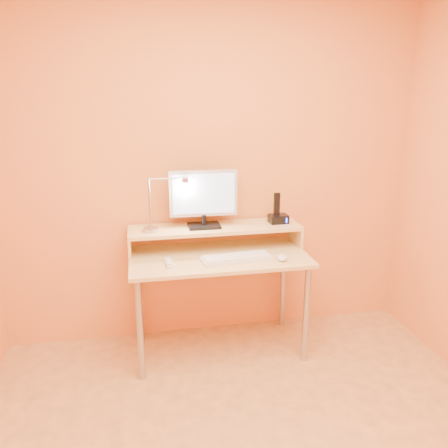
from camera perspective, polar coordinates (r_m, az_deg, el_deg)
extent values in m
cube|color=#F08946|center=(3.21, -1.71, 6.92)|extent=(3.00, 0.04, 2.50)
cylinder|color=#ACACB3|center=(2.93, -10.65, -13.17)|extent=(0.04, 0.04, 0.69)
cylinder|color=#ACACB3|center=(3.11, 10.42, -11.27)|extent=(0.04, 0.04, 0.69)
cylinder|color=#ACACB3|center=(3.38, -10.75, -8.99)|extent=(0.04, 0.04, 0.69)
cylinder|color=#ACACB3|center=(3.54, 7.51, -7.61)|extent=(0.04, 0.04, 0.69)
cube|color=#E5C581|center=(3.05, -0.65, -4.20)|extent=(1.20, 0.60, 0.02)
cube|color=#E5C581|center=(3.12, -11.92, -2.51)|extent=(0.02, 0.30, 0.14)
cube|color=#E5C581|center=(3.30, 9.01, -1.26)|extent=(0.02, 0.30, 0.14)
cube|color=#E5C581|center=(3.13, -1.15, -0.51)|extent=(1.20, 0.30, 0.02)
cube|color=black|center=(3.12, -2.57, -0.21)|extent=(0.22, 0.16, 0.02)
cylinder|color=black|center=(3.10, -2.58, 0.57)|extent=(0.04, 0.04, 0.07)
cube|color=silver|center=(3.07, -2.65, 3.94)|extent=(0.47, 0.05, 0.32)
cube|color=black|center=(3.09, -2.71, 4.04)|extent=(0.42, 0.02, 0.27)
cube|color=#A3BBE7|center=(3.05, -2.60, 3.87)|extent=(0.42, 0.02, 0.28)
cylinder|color=#ACACB3|center=(3.06, -9.28, -0.68)|extent=(0.10, 0.10, 0.02)
cylinder|color=#ACACB3|center=(3.01, -9.44, 2.55)|extent=(0.01, 0.01, 0.33)
cylinder|color=#ACACB3|center=(2.98, -7.27, 5.75)|extent=(0.24, 0.01, 0.01)
cylinder|color=#ACACB3|center=(2.99, -4.96, 5.57)|extent=(0.04, 0.04, 0.03)
cylinder|color=#FFEAC6|center=(2.99, -4.95, 5.27)|extent=(0.03, 0.03, 0.00)
cube|color=black|center=(3.23, 6.93, 0.67)|extent=(0.13, 0.11, 0.06)
cube|color=black|center=(3.19, 6.74, 2.55)|extent=(0.04, 0.03, 0.16)
cube|color=#1923FF|center=(3.19, 7.97, 0.46)|extent=(0.01, 0.00, 0.04)
cube|color=silver|center=(2.95, 1.60, -4.42)|extent=(0.47, 0.19, 0.02)
ellipsoid|color=white|center=(2.97, 7.43, -4.22)|extent=(0.10, 0.13, 0.04)
cube|color=silver|center=(2.91, -7.07, -4.91)|extent=(0.06, 0.16, 0.02)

